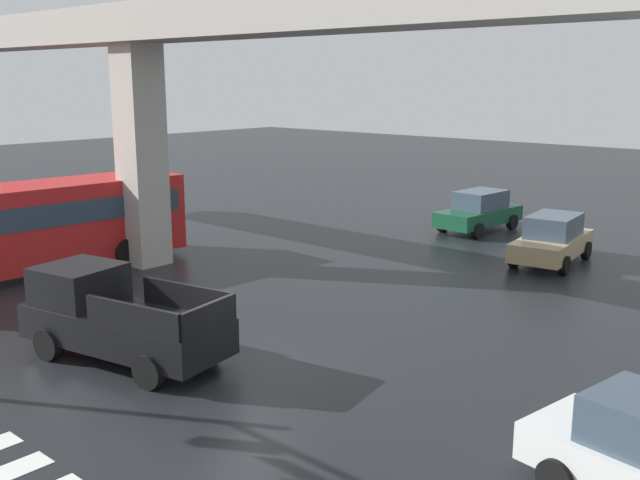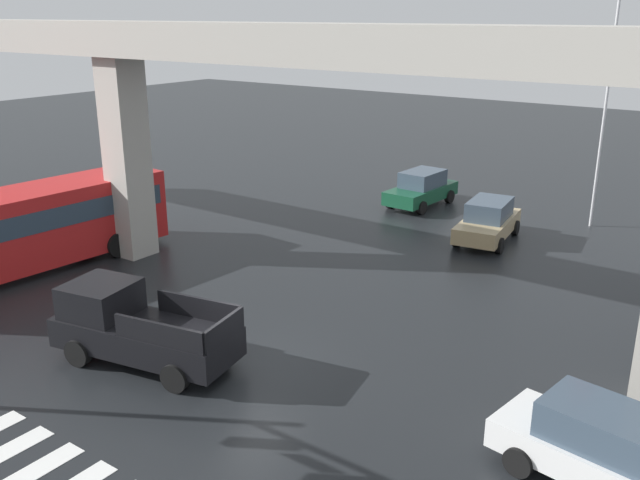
{
  "view_description": "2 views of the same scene",
  "coord_description": "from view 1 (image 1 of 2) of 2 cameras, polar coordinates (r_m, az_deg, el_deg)",
  "views": [
    {
      "loc": [
        11.76,
        -10.37,
        6.39
      ],
      "look_at": [
        -1.46,
        4.46,
        2.01
      ],
      "focal_mm": 41.1,
      "sensor_mm": 36.0,
      "label": 1
    },
    {
      "loc": [
        11.24,
        -12.24,
        9.05
      ],
      "look_at": [
        0.09,
        3.38,
        2.67
      ],
      "focal_mm": 38.55,
      "sensor_mm": 36.0,
      "label": 2
    }
  ],
  "objects": [
    {
      "name": "elevated_overpass",
      "position": [
        18.82,
        3.09,
        15.7
      ],
      "size": [
        57.41,
        1.97,
        8.76
      ],
      "color": "#ADA89E",
      "rests_on": "ground"
    },
    {
      "name": "sedan_dark_green",
      "position": [
        32.09,
        12.28,
        2.22
      ],
      "size": [
        2.16,
        4.4,
        1.72
      ],
      "color": "#14472D",
      "rests_on": "ground"
    },
    {
      "name": "sedan_tan",
      "position": [
        27.09,
        17.64,
        0.05
      ],
      "size": [
        2.37,
        4.49,
        1.72
      ],
      "color": "tan",
      "rests_on": "ground"
    },
    {
      "name": "ground_plane",
      "position": [
        16.93,
        -6.46,
        -9.82
      ],
      "size": [
        120.0,
        120.0,
        0.0
      ],
      "primitive_type": "plane",
      "color": "black"
    },
    {
      "name": "city_bus",
      "position": [
        25.97,
        -22.0,
        1.17
      ],
      "size": [
        3.34,
        10.95,
        2.99
      ],
      "color": "red",
      "rests_on": "ground"
    },
    {
      "name": "pickup_truck",
      "position": [
        17.69,
        -15.63,
        -5.82
      ],
      "size": [
        5.36,
        2.81,
        2.08
      ],
      "color": "black",
      "rests_on": "ground"
    }
  ]
}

